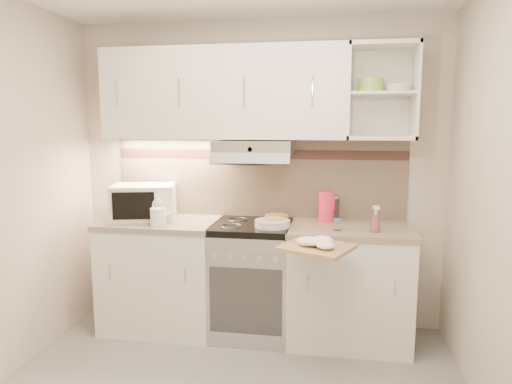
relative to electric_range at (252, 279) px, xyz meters
The scene contains 16 objects.
room_shell 1.39m from the electric_range, 89.81° to the right, with size 3.04×2.84×2.52m.
base_cabinet_left 0.75m from the electric_range, behind, with size 0.90×0.60×0.86m, color white.
worktop_left 0.86m from the electric_range, behind, with size 0.92×0.62×0.04m, color gray.
base_cabinet_right 0.75m from the electric_range, ahead, with size 0.90×0.60×0.86m, color white.
worktop_right 0.86m from the electric_range, ahead, with size 0.92×0.62×0.04m, color gray.
electric_range is the anchor object (origin of this frame).
microwave 1.08m from the electric_range, behind, with size 0.57×0.48×0.28m.
watering_can 0.88m from the electric_range, 166.32° to the right, with size 0.24×0.12×0.20m.
plate_stack 0.51m from the electric_range, 26.61° to the right, with size 0.27×0.27×0.06m.
bread_loaf 0.52m from the electric_range, 36.24° to the left, with size 0.19×0.19×0.05m, color #91563C.
pink_pitcher 0.82m from the electric_range, 16.41° to the left, with size 0.13×0.12×0.24m.
glass_jar 0.85m from the electric_range, 17.94° to the left, with size 0.11×0.11×0.20m.
spice_jar 0.83m from the electric_range, 10.86° to the right, with size 0.06×0.06×0.08m.
spray_bottle 1.07m from the electric_range, ahead, with size 0.08×0.08×0.20m.
cutting_board 0.84m from the electric_range, 45.22° to the right, with size 0.42×0.38×0.02m, color tan.
dish_towel 0.86m from the electric_range, 47.17° to the right, with size 0.28×0.23×0.07m, color white, non-canonical shape.
Camera 1 is at (0.59, -2.32, 1.66)m, focal length 32.00 mm.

